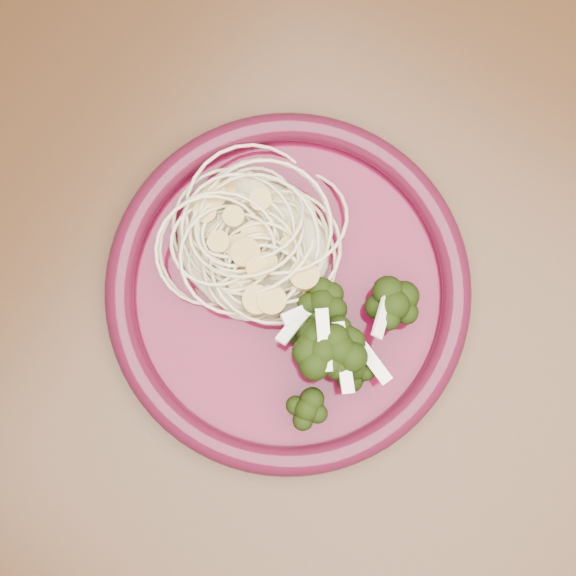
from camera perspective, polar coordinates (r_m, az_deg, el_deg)
The scene contains 6 objects.
dining_table at distance 0.73m, azimuth -3.19°, elevation 7.98°, with size 1.20×0.80×0.75m.
dinner_plate at distance 0.59m, azimuth -0.00°, elevation -0.13°, with size 0.34×0.34×0.02m.
spaghetti_pile at distance 0.59m, azimuth -2.54°, elevation 3.16°, with size 0.12×0.10×0.03m, color beige.
scallop_cluster at distance 0.56m, azimuth -2.67°, elevation 3.76°, with size 0.10×0.10×0.03m, color gold, non-canonical shape.
broccoli_pile at distance 0.57m, azimuth 3.21°, elevation -3.87°, with size 0.08×0.13×0.05m, color black.
onion_garnish at distance 0.54m, azimuth 3.38°, elevation -3.64°, with size 0.06×0.09×0.05m, color white, non-canonical shape.
Camera 1 is at (0.15, -0.14, 1.35)m, focal length 50.00 mm.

